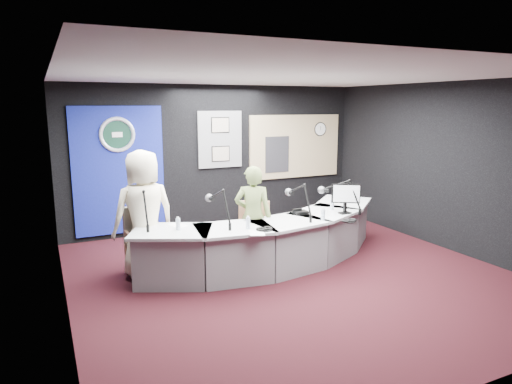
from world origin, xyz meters
name	(u,v)px	position (x,y,z in m)	size (l,w,h in m)	color
ground	(292,275)	(0.00, 0.00, 0.00)	(6.00, 6.00, 0.00)	black
ceiling	(295,76)	(0.00, 0.00, 2.80)	(6.00, 6.00, 0.02)	silver
wall_back	(217,157)	(0.00, 3.00, 1.40)	(6.00, 0.02, 2.80)	black
wall_front	(481,234)	(0.00, -3.00, 1.40)	(6.00, 0.02, 2.80)	black
wall_left	(59,198)	(-3.00, 0.00, 1.40)	(0.02, 6.00, 2.80)	black
wall_right	(450,167)	(3.00, 0.00, 1.40)	(0.02, 6.00, 2.80)	black
broadcast_desk	(272,240)	(-0.05, 0.55, 0.38)	(4.50, 1.90, 0.75)	silver
backdrop_panel	(119,171)	(-1.90, 2.97, 1.25)	(1.60, 0.05, 2.30)	navy
agency_seal	(117,135)	(-1.90, 2.93, 1.90)	(0.63, 0.63, 0.07)	silver
seal_center	(117,135)	(-1.90, 2.94, 1.90)	(0.48, 0.48, 0.01)	black
pinboard	(220,139)	(0.05, 2.97, 1.75)	(0.90, 0.04, 1.10)	slate
framed_photo_upper	(220,125)	(0.05, 2.94, 2.03)	(0.34, 0.02, 0.27)	gray
framed_photo_lower	(221,154)	(0.05, 2.94, 1.47)	(0.34, 0.02, 0.27)	gray
booth_window_frame	(295,146)	(1.75, 2.97, 1.55)	(2.12, 0.06, 1.32)	tan
booth_glow	(295,146)	(1.75, 2.96, 1.55)	(2.00, 0.02, 1.20)	#FFE2A1
equipment_rack	(277,154)	(1.30, 2.94, 1.40)	(0.55, 0.02, 0.75)	black
wall_clock	(320,129)	(2.35, 2.94, 1.90)	(0.28, 0.28, 0.01)	white
armchair_left	(145,245)	(-1.90, 0.92, 0.45)	(0.51, 0.51, 0.91)	#A36A4A
armchair_right	(253,235)	(-0.33, 0.62, 0.47)	(0.53, 0.53, 0.94)	#A36A4A
draped_jacket	(141,229)	(-1.90, 1.17, 0.62)	(0.50, 0.10, 0.70)	slate
person_man	(144,214)	(-1.90, 0.92, 0.91)	(0.89, 0.58, 1.81)	#FFF1CB
person_woman	(253,216)	(-0.33, 0.62, 0.77)	(0.56, 0.37, 1.54)	olive
computer_monitor	(345,193)	(1.07, 0.24, 1.07)	(0.40, 0.02, 0.27)	black
desk_phone	(300,213)	(0.42, 0.50, 0.78)	(0.21, 0.17, 0.05)	black
headphones_near	(349,221)	(0.82, -0.20, 0.77)	(0.21, 0.21, 0.03)	black
headphones_far	(264,229)	(-0.49, -0.08, 0.77)	(0.23, 0.23, 0.04)	black
paper_stack	(178,225)	(-1.48, 0.66, 0.75)	(0.19, 0.27, 0.00)	white
notepad	(257,233)	(-0.64, -0.16, 0.75)	(0.19, 0.28, 0.00)	white
boom_mic_a	(143,206)	(-1.93, 0.81, 1.05)	(0.16, 0.74, 0.60)	black
boom_mic_b	(219,204)	(-0.95, 0.42, 1.05)	(0.19, 0.74, 0.60)	black
boom_mic_c	(299,198)	(0.29, 0.31, 1.05)	(0.16, 0.74, 0.60)	black
boom_mic_d	(341,194)	(1.03, 0.32, 1.05)	(0.52, 0.60, 0.60)	black
water_bottles	(268,216)	(-0.25, 0.30, 0.84)	(2.65, 0.57, 0.18)	silver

